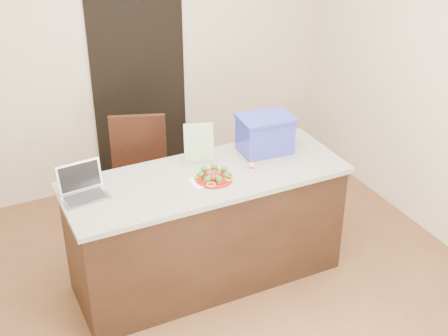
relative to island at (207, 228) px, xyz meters
name	(u,v)px	position (x,y,z in m)	size (l,w,h in m)	color
ground	(221,295)	(0.00, -0.25, -0.46)	(4.00, 4.00, 0.00)	brown
room_shell	(221,97)	(0.00, -0.25, 1.16)	(4.00, 4.00, 4.00)	white
doorway	(139,83)	(0.10, 1.73, 0.54)	(0.90, 0.02, 2.00)	black
island	(207,228)	(0.00, 0.00, 0.00)	(2.06, 0.76, 0.92)	black
plate	(214,178)	(0.02, -0.08, 0.47)	(0.27, 0.27, 0.02)	#9A100E
meatballs	(213,175)	(0.02, -0.08, 0.49)	(0.11, 0.11, 0.04)	brown
broccoli	(214,173)	(0.02, -0.08, 0.51)	(0.23, 0.22, 0.04)	#245115
pepper_rings	(214,177)	(0.02, -0.08, 0.48)	(0.24, 0.24, 0.01)	yellow
napkin	(203,181)	(-0.06, -0.08, 0.46)	(0.16, 0.16, 0.01)	white
fork	(200,181)	(-0.08, -0.07, 0.47)	(0.03, 0.16, 0.00)	silver
knife	(208,181)	(-0.03, -0.09, 0.47)	(0.04, 0.20, 0.01)	white
yogurt_bottle	(251,166)	(0.33, -0.07, 0.49)	(0.04, 0.04, 0.08)	beige
laptop	(83,187)	(-0.86, 0.12, 0.52)	(0.32, 0.27, 0.22)	#A7A7AC
leaflet	(199,143)	(0.04, 0.20, 0.61)	(0.22, 0.00, 0.31)	silver
blue_box	(265,134)	(0.56, 0.15, 0.60)	(0.42, 0.31, 0.29)	#3036AF
chair	(144,170)	(-0.20, 0.82, 0.13)	(0.60, 0.61, 1.05)	#35190F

